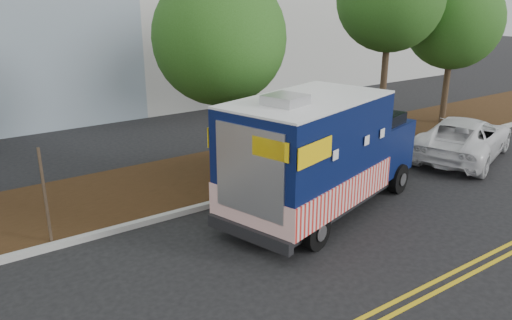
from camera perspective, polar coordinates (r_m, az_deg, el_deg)
ground at (r=13.05m, az=0.59°, el=-6.72°), size 120.00×120.00×0.00m
curb at (r=14.09m, az=-2.71°, el=-4.43°), size 120.00×0.18×0.15m
mulch_strip at (r=15.78m, az=-6.78°, el=-1.95°), size 120.00×4.00×0.15m
centerline_near at (r=10.23m, az=15.72°, el=-15.25°), size 120.00×0.10×0.01m
centerline_far at (r=10.10m, az=16.84°, el=-15.83°), size 120.00×0.10×0.01m
tree_b at (r=15.21m, az=-4.20°, el=13.72°), size 4.01×4.01×6.31m
tree_d at (r=22.90m, az=21.68°, el=14.54°), size 3.96×3.96×6.44m
sign_post at (r=12.16m, az=-22.93°, el=-4.09°), size 0.06×0.06×2.40m
food_truck at (r=12.97m, az=7.15°, el=0.30°), size 6.84×4.00×3.41m
white_car at (r=19.04m, az=22.66°, el=2.38°), size 5.75×4.03×1.46m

